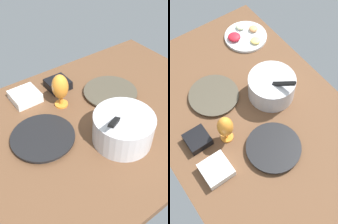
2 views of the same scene
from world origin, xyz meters
The scene contains 8 objects.
ground_plane centered at (0.00, 0.00, -2.00)cm, with size 160.00×104.00×4.00cm, color brown.
dinner_plate_left centered at (-23.37, -10.44, 1.17)cm, with size 29.72×29.72×2.25cm.
dinner_plate_right centered at (24.01, -2.46, 1.46)cm, with size 29.52×29.52×2.81cm.
mixing_bowl centered at (-5.43, 18.41, 7.53)cm, with size 27.41×27.27×20.49cm.
fruit_platter centered at (-52.60, 32.26, 1.57)cm, with size 28.61×28.61×5.29cm.
hurricane_glass_orange centered at (3.63, -18.77, 11.20)cm, with size 8.59×8.59×18.70cm.
square_bowl_white centered at (17.12, -33.69, 2.76)cm, with size 14.44×14.44×4.96cm.
square_bowl_black centered at (-3.19, -32.87, 2.72)cm, with size 12.34×12.34×4.89cm.
Camera 2 is at (71.25, -49.07, 144.92)cm, focal length 47.43 mm.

